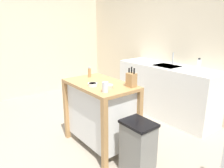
{
  "coord_description": "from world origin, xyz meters",
  "views": [
    {
      "loc": [
        2.35,
        -1.39,
        1.65
      ],
      "look_at": [
        0.17,
        0.33,
        0.85
      ],
      "focal_mm": 34.3,
      "sensor_mm": 36.0,
      "label": 1
    }
  ],
  "objects_px": {
    "kitchen_island": "(100,111)",
    "drinking_cup": "(105,87)",
    "knife_block": "(131,80)",
    "sink_faucet": "(173,59)",
    "trash_bin": "(138,148)",
    "bowl_stoneware_deep": "(108,86)",
    "bowl_ceramic_small": "(93,85)",
    "pepper_grinder": "(90,72)",
    "bottle_spray_cleaner": "(199,65)"
  },
  "relations": [
    {
      "from": "kitchen_island",
      "to": "pepper_grinder",
      "type": "xyz_separation_m",
      "value": [
        -0.35,
        0.07,
        0.47
      ]
    },
    {
      "from": "bowl_stoneware_deep",
      "to": "trash_bin",
      "type": "height_order",
      "value": "bowl_stoneware_deep"
    },
    {
      "from": "bottle_spray_cleaner",
      "to": "bowl_ceramic_small",
      "type": "bearing_deg",
      "value": -102.85
    },
    {
      "from": "drinking_cup",
      "to": "bottle_spray_cleaner",
      "type": "height_order",
      "value": "bottle_spray_cleaner"
    },
    {
      "from": "sink_faucet",
      "to": "trash_bin",
      "type": "bearing_deg",
      "value": -63.2
    },
    {
      "from": "sink_faucet",
      "to": "bottle_spray_cleaner",
      "type": "relative_size",
      "value": 1.07
    },
    {
      "from": "bowl_stoneware_deep",
      "to": "drinking_cup",
      "type": "distance_m",
      "value": 0.16
    },
    {
      "from": "bowl_ceramic_small",
      "to": "trash_bin",
      "type": "relative_size",
      "value": 0.18
    },
    {
      "from": "trash_bin",
      "to": "bottle_spray_cleaner",
      "type": "bearing_deg",
      "value": 100.17
    },
    {
      "from": "kitchen_island",
      "to": "sink_faucet",
      "type": "bearing_deg",
      "value": 94.13
    },
    {
      "from": "knife_block",
      "to": "trash_bin",
      "type": "bearing_deg",
      "value": -31.27
    },
    {
      "from": "bowl_stoneware_deep",
      "to": "pepper_grinder",
      "type": "distance_m",
      "value": 0.61
    },
    {
      "from": "bowl_ceramic_small",
      "to": "trash_bin",
      "type": "bearing_deg",
      "value": 11.37
    },
    {
      "from": "knife_block",
      "to": "trash_bin",
      "type": "relative_size",
      "value": 0.39
    },
    {
      "from": "kitchen_island",
      "to": "drinking_cup",
      "type": "distance_m",
      "value": 0.6
    },
    {
      "from": "bowl_ceramic_small",
      "to": "pepper_grinder",
      "type": "bearing_deg",
      "value": 152.06
    },
    {
      "from": "pepper_grinder",
      "to": "sink_faucet",
      "type": "height_order",
      "value": "sink_faucet"
    },
    {
      "from": "pepper_grinder",
      "to": "bottle_spray_cleaner",
      "type": "bearing_deg",
      "value": 61.69
    },
    {
      "from": "bowl_stoneware_deep",
      "to": "bowl_ceramic_small",
      "type": "relative_size",
      "value": 1.01
    },
    {
      "from": "bowl_ceramic_small",
      "to": "sink_faucet",
      "type": "relative_size",
      "value": 0.52
    },
    {
      "from": "bowl_ceramic_small",
      "to": "knife_block",
      "type": "bearing_deg",
      "value": 48.6
    },
    {
      "from": "kitchen_island",
      "to": "bowl_ceramic_small",
      "type": "distance_m",
      "value": 0.45
    },
    {
      "from": "bottle_spray_cleaner",
      "to": "drinking_cup",
      "type": "bearing_deg",
      "value": -93.41
    },
    {
      "from": "pepper_grinder",
      "to": "trash_bin",
      "type": "bearing_deg",
      "value": -4.41
    },
    {
      "from": "knife_block",
      "to": "bottle_spray_cleaner",
      "type": "relative_size",
      "value": 1.2
    },
    {
      "from": "bowl_ceramic_small",
      "to": "sink_faucet",
      "type": "height_order",
      "value": "sink_faucet"
    },
    {
      "from": "kitchen_island",
      "to": "drinking_cup",
      "type": "xyz_separation_m",
      "value": [
        0.35,
        -0.17,
        0.45
      ]
    },
    {
      "from": "kitchen_island",
      "to": "bowl_ceramic_small",
      "type": "height_order",
      "value": "bowl_ceramic_small"
    },
    {
      "from": "pepper_grinder",
      "to": "kitchen_island",
      "type": "bearing_deg",
      "value": -10.83
    },
    {
      "from": "bowl_stoneware_deep",
      "to": "pepper_grinder",
      "type": "height_order",
      "value": "pepper_grinder"
    },
    {
      "from": "drinking_cup",
      "to": "trash_bin",
      "type": "relative_size",
      "value": 0.19
    },
    {
      "from": "drinking_cup",
      "to": "sink_faucet",
      "type": "distance_m",
      "value": 1.91
    },
    {
      "from": "pepper_grinder",
      "to": "bowl_stoneware_deep",
      "type": "bearing_deg",
      "value": -11.24
    },
    {
      "from": "kitchen_island",
      "to": "trash_bin",
      "type": "bearing_deg",
      "value": -1.32
    },
    {
      "from": "sink_faucet",
      "to": "bottle_spray_cleaner",
      "type": "xyz_separation_m",
      "value": [
        0.57,
        -0.12,
        -0.01
      ]
    },
    {
      "from": "knife_block",
      "to": "bowl_stoneware_deep",
      "type": "xyz_separation_m",
      "value": [
        -0.13,
        -0.25,
        -0.07
      ]
    },
    {
      "from": "kitchen_island",
      "to": "pepper_grinder",
      "type": "relative_size",
      "value": 6.56
    },
    {
      "from": "knife_block",
      "to": "pepper_grinder",
      "type": "xyz_separation_m",
      "value": [
        -0.72,
        -0.13,
        -0.02
      ]
    },
    {
      "from": "pepper_grinder",
      "to": "bowl_ceramic_small",
      "type": "bearing_deg",
      "value": -27.94
    },
    {
      "from": "knife_block",
      "to": "sink_faucet",
      "type": "bearing_deg",
      "value": 108.58
    },
    {
      "from": "drinking_cup",
      "to": "trash_bin",
      "type": "bearing_deg",
      "value": 21.85
    },
    {
      "from": "knife_block",
      "to": "sink_faucet",
      "type": "relative_size",
      "value": 1.12
    },
    {
      "from": "pepper_grinder",
      "to": "sink_faucet",
      "type": "distance_m",
      "value": 1.63
    },
    {
      "from": "bowl_stoneware_deep",
      "to": "sink_faucet",
      "type": "relative_size",
      "value": 0.53
    },
    {
      "from": "bowl_stoneware_deep",
      "to": "bottle_spray_cleaner",
      "type": "xyz_separation_m",
      "value": [
        0.2,
        1.61,
        0.09
      ]
    },
    {
      "from": "bowl_stoneware_deep",
      "to": "pepper_grinder",
      "type": "bearing_deg",
      "value": 168.76
    },
    {
      "from": "bowl_ceramic_small",
      "to": "kitchen_island",
      "type": "bearing_deg",
      "value": 112.65
    },
    {
      "from": "sink_faucet",
      "to": "bottle_spray_cleaner",
      "type": "height_order",
      "value": "sink_faucet"
    },
    {
      "from": "drinking_cup",
      "to": "pepper_grinder",
      "type": "distance_m",
      "value": 0.74
    },
    {
      "from": "knife_block",
      "to": "sink_faucet",
      "type": "xyz_separation_m",
      "value": [
        -0.5,
        1.48,
        0.04
      ]
    }
  ]
}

